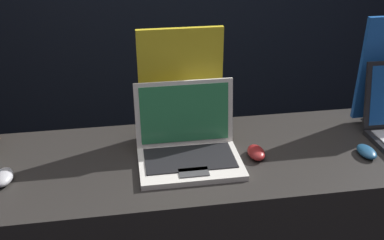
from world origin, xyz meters
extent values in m
ellipsoid|color=#B2B2B7|center=(-0.64, 0.23, 0.97)|extent=(0.06, 0.11, 0.04)
cube|color=silver|center=(-0.01, 0.23, 0.96)|extent=(0.36, 0.24, 0.02)
cube|color=black|center=(-0.01, 0.25, 0.97)|extent=(0.32, 0.17, 0.00)
cube|color=#3F3F42|center=(-0.01, 0.15, 0.97)|extent=(0.10, 0.05, 0.00)
cube|color=silver|center=(-0.01, 0.37, 1.09)|extent=(0.36, 0.05, 0.24)
cube|color=#2D7F4C|center=(-0.01, 0.36, 1.09)|extent=(0.32, 0.03, 0.21)
ellipsoid|color=maroon|center=(0.23, 0.25, 0.97)|extent=(0.06, 0.10, 0.04)
cube|color=black|center=(-0.01, 0.46, 0.96)|extent=(0.17, 0.07, 0.02)
cube|color=gold|center=(-0.01, 0.46, 1.18)|extent=(0.31, 0.02, 0.41)
ellipsoid|color=navy|center=(0.63, 0.20, 0.97)|extent=(0.06, 0.10, 0.03)
camera|label=1|loc=(-0.22, -1.08, 1.81)|focal=42.00mm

